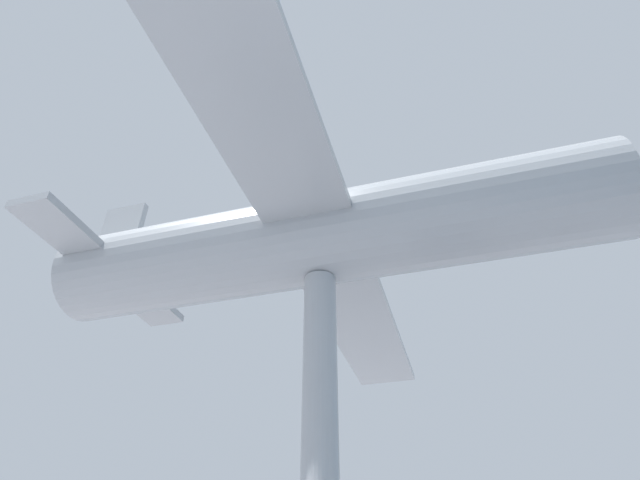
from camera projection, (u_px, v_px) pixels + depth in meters
The scene contains 2 objects.
support_pylon_central at pixel (320, 474), 7.81m from camera, with size 0.62×0.62×7.17m.
suspended_airplane at pixel (332, 238), 10.46m from camera, with size 16.70×13.41×3.04m.
Camera 1 is at (7.42, 4.06, 1.90)m, focal length 28.00 mm.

